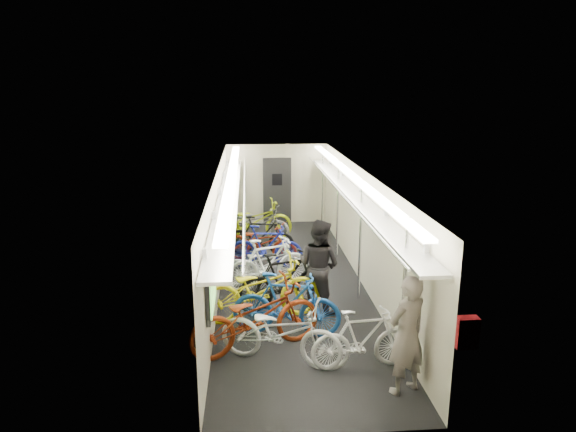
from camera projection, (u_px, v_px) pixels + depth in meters
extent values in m
plane|color=black|center=(291.00, 282.00, 11.00)|extent=(10.00, 10.00, 0.00)
plane|color=white|center=(291.00, 171.00, 10.41)|extent=(10.00, 10.00, 0.00)
plane|color=beige|center=(219.00, 230.00, 10.59)|extent=(0.00, 10.00, 10.00)
plane|color=beige|center=(362.00, 226.00, 10.83)|extent=(0.00, 10.00, 10.00)
plane|color=beige|center=(277.00, 184.00, 15.54)|extent=(3.00, 0.00, 3.00)
plane|color=beige|center=(328.00, 345.00, 5.88)|extent=(3.00, 0.00, 3.00)
cube|color=black|center=(210.00, 285.00, 7.49)|extent=(0.06, 1.10, 0.80)
cube|color=#99DF61|center=(213.00, 285.00, 7.50)|extent=(0.02, 0.96, 0.66)
cube|color=black|center=(218.00, 241.00, 9.62)|extent=(0.06, 1.10, 0.80)
cube|color=#99DF61|center=(220.00, 241.00, 9.62)|extent=(0.02, 0.96, 0.66)
cube|color=black|center=(223.00, 213.00, 11.74)|extent=(0.06, 1.10, 0.80)
cube|color=#99DF61|center=(225.00, 213.00, 11.75)|extent=(0.02, 0.96, 0.66)
cube|color=black|center=(227.00, 194.00, 13.87)|extent=(0.06, 1.10, 0.80)
cube|color=#99DF61|center=(228.00, 194.00, 13.87)|extent=(0.02, 0.96, 0.66)
cube|color=yellow|center=(215.00, 258.00, 8.54)|extent=(0.02, 0.22, 0.30)
cube|color=yellow|center=(221.00, 224.00, 10.67)|extent=(0.02, 0.22, 0.30)
cube|color=yellow|center=(225.00, 201.00, 12.80)|extent=(0.02, 0.22, 0.30)
cube|color=black|center=(277.00, 191.00, 15.53)|extent=(0.85, 0.08, 2.00)
cube|color=#999BA0|center=(228.00, 195.00, 10.43)|extent=(0.40, 9.70, 0.05)
cube|color=#999BA0|center=(352.00, 193.00, 10.63)|extent=(0.40, 9.70, 0.05)
cylinder|color=silver|center=(245.00, 190.00, 10.43)|extent=(0.04, 9.70, 0.04)
cylinder|color=silver|center=(337.00, 189.00, 10.58)|extent=(0.04, 9.70, 0.04)
cube|color=white|center=(232.00, 175.00, 10.34)|extent=(0.18, 9.60, 0.04)
cube|color=white|center=(349.00, 173.00, 10.52)|extent=(0.18, 9.60, 0.04)
cylinder|color=silver|center=(404.00, 299.00, 7.13)|extent=(0.05, 0.05, 2.38)
cylinder|color=silver|center=(360.00, 241.00, 9.84)|extent=(0.05, 0.05, 2.38)
cylinder|color=silver|center=(338.00, 210.00, 12.26)|extent=(0.05, 0.05, 2.38)
cylinder|color=silver|center=(323.00, 190.00, 14.67)|extent=(0.05, 0.05, 2.38)
imported|color=silver|center=(281.00, 332.00, 7.67)|extent=(2.03, 1.35, 1.01)
imported|color=#1B52A6|center=(286.00, 305.00, 8.52)|extent=(1.91, 0.91, 1.10)
imported|color=maroon|center=(256.00, 317.00, 8.02)|extent=(2.30, 1.49, 1.14)
imported|color=black|center=(284.00, 280.00, 9.57)|extent=(1.94, 1.09, 1.12)
imported|color=yellow|center=(261.00, 289.00, 9.11)|extent=(2.30, 1.16, 1.15)
imported|color=white|center=(268.00, 263.00, 10.52)|extent=(1.88, 1.12, 1.09)
imported|color=#B6B6BB|center=(265.00, 264.00, 10.75)|extent=(1.78, 0.71, 0.92)
imported|color=navy|center=(266.00, 247.00, 11.74)|extent=(1.73, 0.66, 1.02)
imported|color=maroon|center=(261.00, 243.00, 12.14)|extent=(1.92, 1.31, 0.96)
imported|color=black|center=(261.00, 236.00, 12.59)|extent=(1.73, 0.86, 1.00)
imported|color=#ACBE11|center=(253.00, 221.00, 13.71)|extent=(2.25, 1.12, 1.13)
imported|color=white|center=(363.00, 339.00, 7.53)|extent=(1.60, 0.59, 0.94)
imported|color=#5E5E63|center=(258.00, 223.00, 13.91)|extent=(1.91, 1.32, 0.95)
imported|color=gray|center=(407.00, 335.00, 6.86)|extent=(0.73, 0.64, 1.69)
imported|color=black|center=(319.00, 265.00, 9.44)|extent=(1.07, 1.05, 1.74)
cube|color=red|center=(467.00, 332.00, 6.00)|extent=(0.26, 0.14, 0.38)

